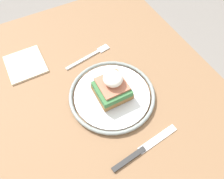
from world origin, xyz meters
TOP-DOWN VIEW (x-y plane):
  - ground_plane at (0.00, 0.00)m, footprint 6.00×6.00m
  - dining_table at (0.00, 0.00)m, footprint 0.89×0.74m
  - plate at (0.01, 0.05)m, footprint 0.24×0.24m
  - sandwich at (0.01, 0.05)m, footprint 0.09×0.09m
  - fork at (-0.15, 0.06)m, footprint 0.04×0.16m
  - knife at (0.18, 0.03)m, footprint 0.04×0.20m
  - napkin at (-0.22, -0.14)m, footprint 0.12×0.11m

SIDE VIEW (x-z plane):
  - ground_plane at x=0.00m, z-range 0.00..0.00m
  - dining_table at x=0.00m, z-range 0.24..0.96m
  - fork at x=-0.15m, z-range 0.72..0.73m
  - knife at x=0.18m, z-range 0.72..0.73m
  - napkin at x=-0.22m, z-range 0.72..0.73m
  - plate at x=0.01m, z-range 0.72..0.74m
  - sandwich at x=0.01m, z-range 0.73..0.80m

